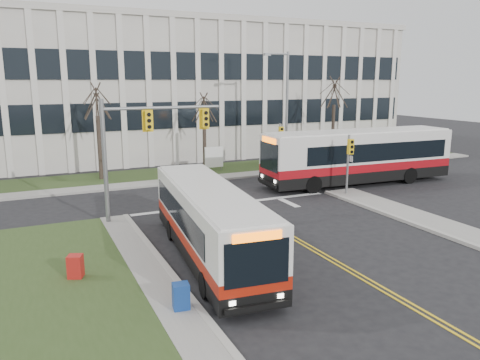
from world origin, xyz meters
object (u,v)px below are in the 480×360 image
(streetlight, at_px, (285,104))
(bus_main, at_px, (209,224))
(newspaper_box_blue, at_px, (181,298))
(directory_sign, at_px, (214,157))
(bus_cross, at_px, (358,158))
(newspaper_box_red, at_px, (76,268))

(streetlight, bearing_deg, bus_main, -128.79)
(streetlight, distance_m, newspaper_box_blue, 24.80)
(streetlight, relative_size, directory_sign, 4.60)
(streetlight, distance_m, bus_cross, 7.76)
(streetlight, height_order, bus_cross, streetlight)
(bus_cross, bearing_deg, streetlight, -160.75)
(bus_main, distance_m, newspaper_box_blue, 4.71)
(bus_main, xyz_separation_m, bus_cross, (14.35, 8.70, 0.38))
(newspaper_box_blue, bearing_deg, bus_main, 65.68)
(directory_sign, height_order, bus_main, bus_main)
(directory_sign, distance_m, bus_main, 18.05)
(bus_main, relative_size, bus_cross, 0.79)
(bus_cross, bearing_deg, newspaper_box_red, -63.07)
(directory_sign, xyz_separation_m, newspaper_box_red, (-12.00, -16.73, -0.70))
(streetlight, height_order, bus_main, streetlight)
(bus_main, bearing_deg, streetlight, 57.30)
(bus_cross, distance_m, newspaper_box_blue, 21.05)
(newspaper_box_blue, bearing_deg, streetlight, 60.30)
(directory_sign, relative_size, newspaper_box_red, 2.11)
(newspaper_box_red, bearing_deg, newspaper_box_blue, -32.24)
(bus_cross, relative_size, newspaper_box_red, 14.31)
(newspaper_box_red, bearing_deg, directory_sign, 77.25)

